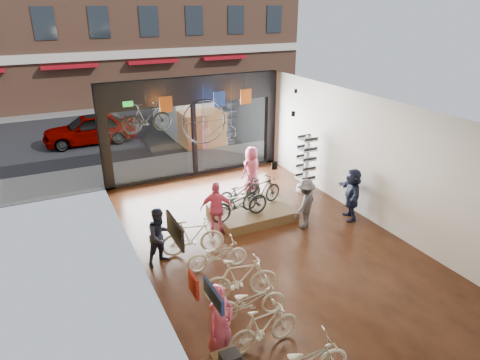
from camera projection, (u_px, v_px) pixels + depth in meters
ground_plane at (272, 246)px, 11.94m from camera, size 7.00×12.00×0.04m
ceiling at (276, 110)px, 10.47m from camera, size 7.00×12.00×0.04m
wall_left at (141, 209)px, 9.77m from camera, size 0.04×12.00×3.80m
wall_right at (377, 162)px, 12.64m from camera, size 0.04×12.00×3.80m
storefront at (194, 127)px, 16.18m from camera, size 7.00×0.26×3.80m
exit_sign at (128, 104)px, 14.67m from camera, size 0.35×0.06×0.18m
street_road at (140, 122)px, 24.38m from camera, size 30.00×18.00×0.02m
sidewalk_near at (186, 163)px, 17.88m from camera, size 30.00×2.40×0.12m
sidewalk_far at (125, 106)px, 27.67m from camera, size 30.00×2.00×0.12m
street_car at (90, 129)px, 20.35m from camera, size 4.22×1.70×1.44m
box_truck at (189, 113)px, 21.23m from camera, size 2.01×6.02×2.37m
floor_bike_1 at (264, 328)px, 8.23m from camera, size 1.56×0.48×0.93m
floor_bike_2 at (250, 301)px, 9.03m from camera, size 1.68×0.83×0.84m
floor_bike_3 at (241, 279)px, 9.58m from camera, size 1.82×0.85×1.05m
floor_bike_4 at (217, 255)px, 10.72m from camera, size 1.61×0.76×0.81m
floor_bike_5 at (193, 237)px, 11.33m from camera, size 1.75×0.85×1.01m
display_platform at (252, 212)px, 13.46m from camera, size 2.40×1.80×0.30m
display_bike_left at (240, 203)px, 12.61m from camera, size 1.92×0.78×0.99m
display_bike_mid at (262, 192)px, 13.40m from camera, size 1.65×0.84×0.96m
display_bike_right at (239, 191)px, 13.54m from camera, size 1.70×0.80×0.86m
customer_0 at (220, 326)px, 7.70m from camera, size 0.74×0.63×1.72m
customer_1 at (160, 236)px, 10.84m from camera, size 0.91×0.80×1.55m
customer_2 at (217, 209)px, 12.23m from camera, size 1.02×0.75×1.61m
customer_3 at (305, 204)px, 12.62m from camera, size 1.14×0.99×1.53m
customer_4 at (251, 169)px, 15.16m from camera, size 0.89×0.69×1.62m
customer_5 at (352, 194)px, 13.11m from camera, size 1.07×1.60×1.65m
sunglasses_rack at (306, 164)px, 15.02m from camera, size 0.72×0.65×2.05m
wall_merch at (204, 322)px, 7.16m from camera, size 0.40×2.40×2.60m
penny_farthing at (213, 122)px, 14.56m from camera, size 1.93×0.06×1.54m
hung_bike at (147, 118)px, 13.41m from camera, size 1.59×0.50×0.95m
jersey_left at (166, 105)px, 14.57m from camera, size 0.45×0.03×0.55m
jersey_mid at (219, 99)px, 15.38m from camera, size 0.45×0.03×0.55m
jersey_right at (246, 97)px, 15.81m from camera, size 0.45×0.03×0.55m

